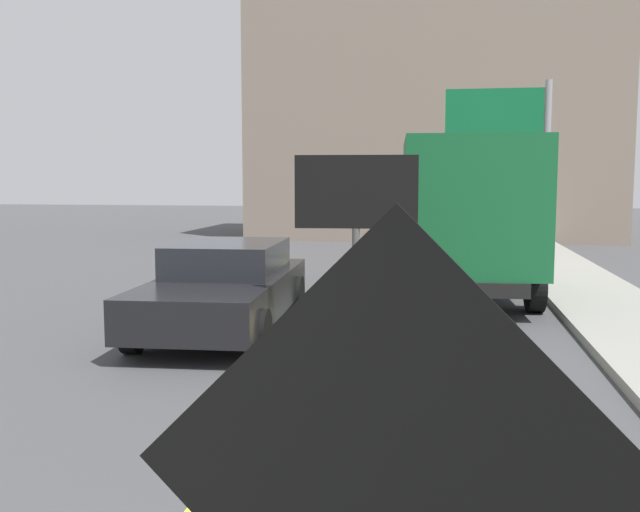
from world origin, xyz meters
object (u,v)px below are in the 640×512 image
(arrow_board_trailer, at_px, (355,324))
(traffic_cone_near_sign, at_px, (314,508))
(pickup_car, at_px, (226,286))
(highway_guide_sign, at_px, (517,140))
(roadwork_sign, at_px, (394,488))
(traffic_cone_mid_lane, at_px, (365,380))
(box_truck, at_px, (462,211))

(arrow_board_trailer, distance_m, traffic_cone_near_sign, 5.14)
(pickup_car, bearing_deg, traffic_cone_near_sign, -68.80)
(arrow_board_trailer, distance_m, highway_guide_sign, 11.70)
(arrow_board_trailer, height_order, traffic_cone_near_sign, arrow_board_trailer)
(roadwork_sign, xyz_separation_m, highway_guide_sign, (2.14, 18.10, 1.95))
(arrow_board_trailer, relative_size, traffic_cone_mid_lane, 4.02)
(traffic_cone_near_sign, distance_m, traffic_cone_mid_lane, 3.05)
(box_truck, bearing_deg, highway_guide_sign, 73.32)
(box_truck, bearing_deg, roadwork_sign, -92.57)
(arrow_board_trailer, relative_size, traffic_cone_near_sign, 3.51)
(arrow_board_trailer, height_order, traffic_cone_mid_lane, arrow_board_trailer)
(roadwork_sign, height_order, arrow_board_trailer, arrow_board_trailer)
(highway_guide_sign, bearing_deg, traffic_cone_mid_lane, -101.99)
(roadwork_sign, relative_size, traffic_cone_mid_lane, 3.47)
(traffic_cone_mid_lane, bearing_deg, traffic_cone_near_sign, -89.97)
(highway_guide_sign, bearing_deg, box_truck, -106.68)
(highway_guide_sign, height_order, traffic_cone_near_sign, highway_guide_sign)
(box_truck, xyz_separation_m, highway_guide_sign, (1.56, 5.22, 1.70))
(box_truck, distance_m, pickup_car, 5.68)
(box_truck, height_order, traffic_cone_mid_lane, box_truck)
(roadwork_sign, bearing_deg, arrow_board_trailer, 97.53)
(pickup_car, xyz_separation_m, traffic_cone_near_sign, (2.59, -6.68, -0.32))
(roadwork_sign, height_order, box_truck, box_truck)
(highway_guide_sign, xyz_separation_m, traffic_cone_mid_lane, (-2.75, -12.97, -3.09))
(arrow_board_trailer, bearing_deg, traffic_cone_near_sign, -86.17)
(roadwork_sign, xyz_separation_m, traffic_cone_mid_lane, (-0.61, 5.13, -1.14))
(roadwork_sign, bearing_deg, box_truck, 87.43)
(arrow_board_trailer, bearing_deg, traffic_cone_mid_lane, -80.69)
(arrow_board_trailer, distance_m, pickup_car, 2.74)
(box_truck, distance_m, traffic_cone_near_sign, 10.95)
(pickup_car, bearing_deg, arrow_board_trailer, -34.71)
(pickup_car, distance_m, highway_guide_sign, 11.09)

